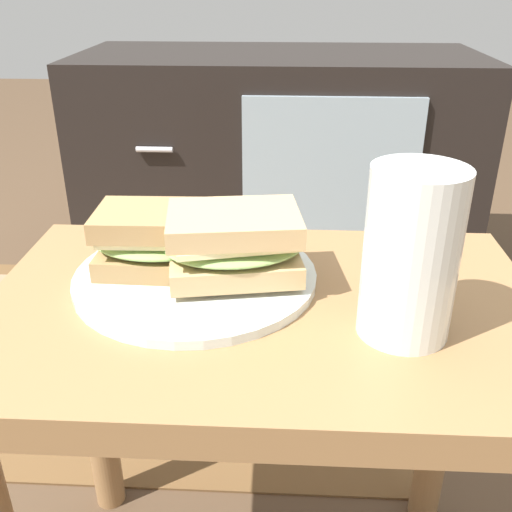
{
  "coord_description": "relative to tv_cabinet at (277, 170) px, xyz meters",
  "views": [
    {
      "loc": [
        0.02,
        -0.5,
        0.76
      ],
      "look_at": [
        -0.01,
        0.0,
        0.51
      ],
      "focal_mm": 40.79,
      "sensor_mm": 36.0,
      "label": 1
    }
  ],
  "objects": [
    {
      "name": "plate",
      "position": [
        -0.07,
        -0.91,
        0.17
      ],
      "size": [
        0.26,
        0.26,
        0.01
      ],
      "primitive_type": "cylinder",
      "color": "silver",
      "rests_on": "side_table"
    },
    {
      "name": "sandwich_front",
      "position": [
        -0.11,
        -0.9,
        0.21
      ],
      "size": [
        0.13,
        0.09,
        0.07
      ],
      "color": "#9E7A4C",
      "rests_on": "plate"
    },
    {
      "name": "coaster",
      "position": [
        0.17,
        -0.84,
        0.17
      ],
      "size": [
        0.09,
        0.09,
        0.01
      ],
      "primitive_type": "cylinder",
      "color": "#996B47",
      "rests_on": "side_table"
    },
    {
      "name": "side_table",
      "position": [
        0.0,
        -0.95,
        0.08
      ],
      "size": [
        0.56,
        0.36,
        0.46
      ],
      "color": "olive",
      "rests_on": "ground"
    },
    {
      "name": "sandwich_back",
      "position": [
        -0.03,
        -0.92,
        0.22
      ],
      "size": [
        0.16,
        0.12,
        0.07
      ],
      "color": "tan",
      "rests_on": "plate"
    },
    {
      "name": "area_rug",
      "position": [
        -0.31,
        -0.4,
        -0.29
      ],
      "size": [
        1.14,
        0.76,
        0.01
      ],
      "color": "brown",
      "rests_on": "ground"
    },
    {
      "name": "tv_cabinet",
      "position": [
        0.0,
        0.0,
        0.0
      ],
      "size": [
        0.96,
        0.46,
        0.58
      ],
      "color": "black",
      "rests_on": "ground"
    },
    {
      "name": "beer_glass",
      "position": [
        0.13,
        -0.99,
        0.24
      ],
      "size": [
        0.08,
        0.08,
        0.16
      ],
      "color": "silver",
      "rests_on": "side_table"
    }
  ]
}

